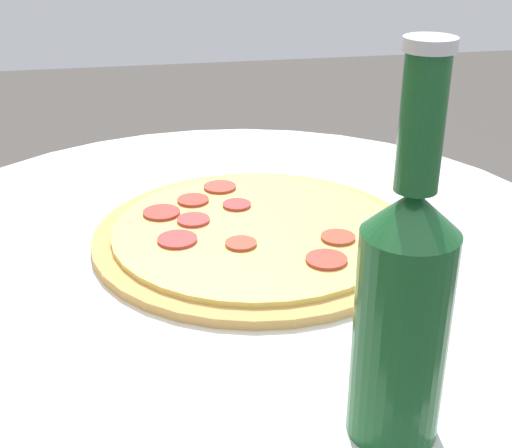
# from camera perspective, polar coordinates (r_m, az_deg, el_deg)

# --- Properties ---
(table) EXTENTS (0.81, 0.81, 0.69)m
(table) POSITION_cam_1_polar(r_m,az_deg,el_deg) (0.87, -1.60, -10.47)
(table) COLOR silver
(table) RESTS_ON ground_plane
(pizza) EXTENTS (0.36, 0.36, 0.02)m
(pizza) POSITION_cam_1_polar(r_m,az_deg,el_deg) (0.79, -0.06, -0.79)
(pizza) COLOR tan
(pizza) RESTS_ON table
(beer_bottle) EXTENTS (0.06, 0.06, 0.28)m
(beer_bottle) POSITION_cam_1_polar(r_m,az_deg,el_deg) (0.48, 11.70, -6.31)
(beer_bottle) COLOR #195628
(beer_bottle) RESTS_ON table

